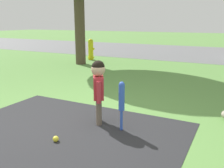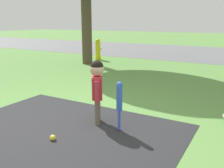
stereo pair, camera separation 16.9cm
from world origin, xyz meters
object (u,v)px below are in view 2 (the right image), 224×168
object	(u,v)px
child	(97,83)
baseball_bat	(119,99)
fire_hydrant	(98,49)
sports_ball	(53,138)

from	to	relation	value
child	baseball_bat	size ratio (longest dim) A/B	1.35
baseball_bat	fire_hydrant	size ratio (longest dim) A/B	0.85
baseball_bat	sports_ball	bearing A→B (deg)	-130.36
baseball_bat	sports_ball	distance (m)	0.93
fire_hydrant	child	bearing A→B (deg)	-57.05
child	fire_hydrant	bearing A→B (deg)	-178.72
fire_hydrant	baseball_bat	bearing A→B (deg)	-54.46
child	baseball_bat	bearing A→B (deg)	47.35
sports_ball	fire_hydrant	world-z (taller)	fire_hydrant
baseball_bat	fire_hydrant	xyz separation A→B (m)	(-3.59, 5.03, -0.05)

